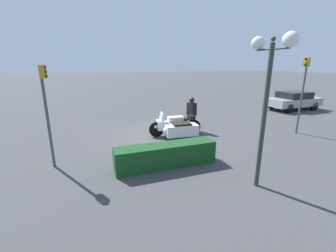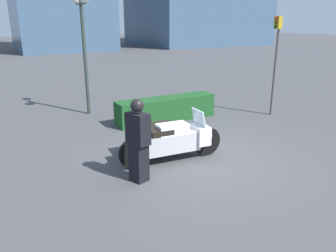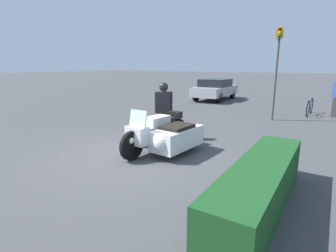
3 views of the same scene
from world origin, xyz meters
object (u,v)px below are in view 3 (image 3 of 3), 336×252
object	(u,v)px
police_motorcycle	(166,135)
parked_car_background	(215,89)
officer_rider	(164,109)
traffic_light_far	(277,61)
hedge_bush_curbside	(260,187)
bicycle_parked	(310,107)

from	to	relation	value
police_motorcycle	parked_car_background	world-z (taller)	parked_car_background
officer_rider	traffic_light_far	xyz separation A→B (m)	(-4.69, 2.25, 1.45)
parked_car_background	hedge_bush_curbside	bearing A→B (deg)	-155.59
police_motorcycle	parked_car_background	distance (m)	11.10
parked_car_background	officer_rider	bearing A→B (deg)	-167.62
police_motorcycle	bicycle_parked	world-z (taller)	police_motorcycle
police_motorcycle	officer_rider	bearing A→B (deg)	-139.12
police_motorcycle	hedge_bush_curbside	size ratio (longest dim) A/B	0.75
officer_rider	bicycle_parked	size ratio (longest dim) A/B	0.95
police_motorcycle	traffic_light_far	xyz separation A→B (m)	(-5.83, 1.43, 1.88)
traffic_light_far	parked_car_background	distance (m)	6.83
officer_rider	police_motorcycle	bearing A→B (deg)	19.65
officer_rider	traffic_light_far	distance (m)	5.40
traffic_light_far	parked_car_background	size ratio (longest dim) A/B	0.89
police_motorcycle	bicycle_parked	size ratio (longest dim) A/B	1.41
bicycle_parked	traffic_light_far	bearing A→B (deg)	-25.37
bicycle_parked	officer_rider	bearing A→B (deg)	-23.43
hedge_bush_curbside	parked_car_background	bearing A→B (deg)	-154.39
hedge_bush_curbside	traffic_light_far	size ratio (longest dim) A/B	0.94
police_motorcycle	officer_rider	xyz separation A→B (m)	(-1.13, -0.82, 0.43)
traffic_light_far	bicycle_parked	xyz separation A→B (m)	(-2.17, 1.18, -2.01)
officer_rider	bicycle_parked	bearing A→B (deg)	137.34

